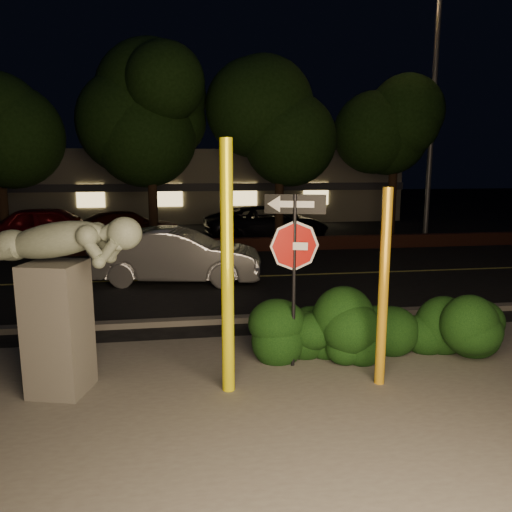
{
  "coord_description": "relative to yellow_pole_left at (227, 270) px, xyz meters",
  "views": [
    {
      "loc": [
        -1.46,
        -6.91,
        3.21
      ],
      "look_at": [
        -0.14,
        1.7,
        1.6
      ],
      "focal_mm": 35.0,
      "sensor_mm": 36.0,
      "label": 1
    }
  ],
  "objects": [
    {
      "name": "parked_car_dark",
      "position": [
        3.01,
        14.12,
        -1.04
      ],
      "size": [
        5.45,
        2.85,
        1.46
      ],
      "primitive_type": "imported",
      "rotation": [
        0.0,
        0.0,
        1.65
      ],
      "color": "black",
      "rests_on": "ground"
    },
    {
      "name": "brick_wall",
      "position": [
        0.84,
        11.53,
        -1.53
      ],
      "size": [
        40.0,
        0.35,
        0.5
      ],
      "primitive_type": "cube",
      "color": "#4C2318",
      "rests_on": "ground"
    },
    {
      "name": "road",
      "position": [
        0.84,
        7.23,
        -1.77
      ],
      "size": [
        80.0,
        8.0,
        0.01
      ],
      "primitive_type": "cube",
      "color": "black",
      "rests_on": "ground"
    },
    {
      "name": "silver_sedan",
      "position": [
        -0.72,
        6.88,
        -1.03
      ],
      "size": [
        4.72,
        2.33,
        1.49
      ],
      "primitive_type": "imported",
      "rotation": [
        0.0,
        0.0,
        1.4
      ],
      "color": "silver",
      "rests_on": "ground"
    },
    {
      "name": "hedge_right",
      "position": [
        2.34,
        0.99,
        -1.15
      ],
      "size": [
        1.92,
        1.04,
        1.25
      ],
      "primitive_type": "ellipsoid",
      "rotation": [
        0.0,
        0.0,
        -0.01
      ],
      "color": "black",
      "rests_on": "ground"
    },
    {
      "name": "ground",
      "position": [
        0.84,
        10.23,
        -1.78
      ],
      "size": [
        90.0,
        90.0,
        0.0
      ],
      "primitive_type": "plane",
      "color": "black",
      "rests_on": "ground"
    },
    {
      "name": "sculpture",
      "position": [
        -2.3,
        0.31,
        -0.22
      ],
      "size": [
        2.36,
        1.18,
        2.53
      ],
      "rotation": [
        0.0,
        0.0,
        -0.26
      ],
      "color": "#4C4944",
      "rests_on": "ground"
    },
    {
      "name": "building",
      "position": [
        0.84,
        25.22,
        0.22
      ],
      "size": [
        22.0,
        10.2,
        4.0
      ],
      "color": "gray",
      "rests_on": "ground"
    },
    {
      "name": "parking_lot",
      "position": [
        0.84,
        17.23,
        -1.77
      ],
      "size": [
        40.0,
        12.0,
        0.01
      ],
      "primitive_type": "cube",
      "color": "black",
      "rests_on": "ground"
    },
    {
      "name": "parked_car_darkred",
      "position": [
        -2.75,
        14.31,
        -1.12
      ],
      "size": [
        4.87,
        3.2,
        1.31
      ],
      "primitive_type": "imported",
      "rotation": [
        0.0,
        0.0,
        1.9
      ],
      "color": "#3E1108",
      "rests_on": "ground"
    },
    {
      "name": "yellow_pole_right",
      "position": [
        2.23,
        -0.12,
        -0.33
      ],
      "size": [
        0.14,
        0.14,
        2.9
      ],
      "primitive_type": "cylinder",
      "color": "gold",
      "rests_on": "ground"
    },
    {
      "name": "hedge_center",
      "position": [
        1.34,
        1.15,
        -1.24
      ],
      "size": [
        2.09,
        1.03,
        1.08
      ],
      "primitive_type": "ellipsoid",
      "rotation": [
        0.0,
        0.0,
        -0.03
      ],
      "color": "black",
      "rests_on": "ground"
    },
    {
      "name": "hedge_far_right",
      "position": [
        4.06,
        0.73,
        -1.2
      ],
      "size": [
        1.65,
        1.03,
        1.15
      ],
      "primitive_type": "ellipsoid",
      "rotation": [
        0.0,
        0.0,
        0.0
      ],
      "color": "black",
      "rests_on": "ground"
    },
    {
      "name": "tree_far_b",
      "position": [
        -1.66,
        13.43,
        4.28
      ],
      "size": [
        5.2,
        5.2,
        8.41
      ],
      "color": "black",
      "rests_on": "ground"
    },
    {
      "name": "curb",
      "position": [
        0.84,
        3.13,
        -1.72
      ],
      "size": [
        80.0,
        0.25,
        0.12
      ],
      "primitive_type": "cube",
      "color": "#4C4944",
      "rests_on": "ground"
    },
    {
      "name": "tree_far_d",
      "position": [
        8.34,
        13.53,
        3.64
      ],
      "size": [
        4.4,
        4.4,
        7.42
      ],
      "color": "black",
      "rests_on": "ground"
    },
    {
      "name": "signpost",
      "position": [
        1.11,
        0.72,
        0.19
      ],
      "size": [
        0.9,
        0.31,
        2.76
      ],
      "rotation": [
        0.0,
        0.0,
        -0.31
      ],
      "color": "black",
      "rests_on": "ground"
    },
    {
      "name": "patio",
      "position": [
        0.84,
        -0.77,
        -1.77
      ],
      "size": [
        14.0,
        6.0,
        0.02
      ],
      "primitive_type": "cube",
      "color": "#4C4944",
      "rests_on": "ground"
    },
    {
      "name": "tree_far_c",
      "position": [
        3.34,
        13.03,
        3.89
      ],
      "size": [
        4.8,
        4.8,
        7.84
      ],
      "color": "black",
      "rests_on": "ground"
    },
    {
      "name": "lane_marking",
      "position": [
        0.84,
        7.23,
        -1.76
      ],
      "size": [
        80.0,
        0.12,
        0.0
      ],
      "primitive_type": "cube",
      "color": "#AFA946",
      "rests_on": "road"
    },
    {
      "name": "streetlight",
      "position": [
        9.22,
        12.51,
        4.09
      ],
      "size": [
        1.47,
        0.54,
        9.86
      ],
      "rotation": [
        0.0,
        0.0,
        0.2
      ],
      "color": "#505055",
      "rests_on": "ground"
    },
    {
      "name": "parked_car_red",
      "position": [
        -5.43,
        13.2,
        -0.95
      ],
      "size": [
        4.96,
        2.22,
        1.65
      ],
      "primitive_type": "imported",
      "rotation": [
        0.0,
        0.0,
        1.63
      ],
      "color": "maroon",
      "rests_on": "ground"
    },
    {
      "name": "yellow_pole_left",
      "position": [
        0.0,
        0.0,
        0.0
      ],
      "size": [
        0.18,
        0.18,
        3.55
      ],
      "primitive_type": "cylinder",
      "color": "#FFF40D",
      "rests_on": "ground"
    }
  ]
}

